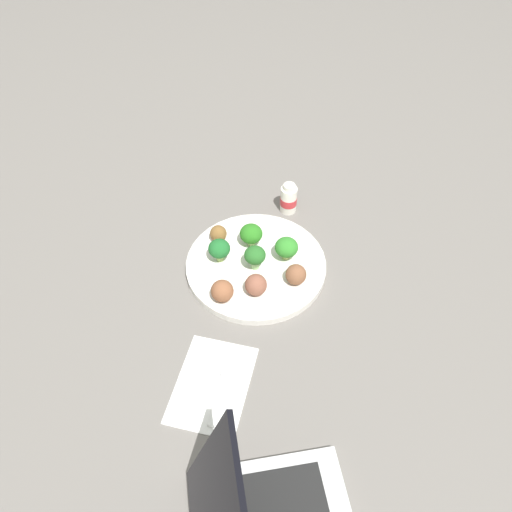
% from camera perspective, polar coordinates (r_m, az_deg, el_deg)
% --- Properties ---
extents(ground_plane, '(4.00, 4.00, 0.00)m').
position_cam_1_polar(ground_plane, '(1.03, 0.00, -1.33)').
color(ground_plane, slate).
extents(plate, '(0.28, 0.28, 0.02)m').
position_cam_1_polar(plate, '(1.02, 0.00, -1.04)').
color(plate, white).
rests_on(plate, ground_plane).
extents(broccoli_floret_mid_left, '(0.05, 0.05, 0.05)m').
position_cam_1_polar(broccoli_floret_mid_left, '(1.01, 3.42, 0.95)').
color(broccoli_floret_mid_left, '#ACC068').
rests_on(broccoli_floret_mid_left, plate).
extents(broccoli_floret_far_rim, '(0.04, 0.04, 0.05)m').
position_cam_1_polar(broccoli_floret_far_rim, '(1.00, -4.13, 0.79)').
color(broccoli_floret_far_rim, '#A1C166').
rests_on(broccoli_floret_far_rim, plate).
extents(broccoli_floret_near_rim, '(0.04, 0.04, 0.05)m').
position_cam_1_polar(broccoli_floret_near_rim, '(0.98, 0.10, -0.02)').
color(broccoli_floret_near_rim, '#95C17D').
rests_on(broccoli_floret_near_rim, plate).
extents(broccoli_floret_back_left, '(0.05, 0.05, 0.05)m').
position_cam_1_polar(broccoli_floret_back_left, '(1.03, -0.55, 2.47)').
color(broccoli_floret_back_left, '#9DBE71').
rests_on(broccoli_floret_back_left, plate).
extents(meatball_center, '(0.04, 0.04, 0.04)m').
position_cam_1_polar(meatball_center, '(0.97, 4.48, -2.07)').
color(meatball_center, brown).
rests_on(meatball_center, plate).
extents(meatball_front_left, '(0.03, 0.03, 0.03)m').
position_cam_1_polar(meatball_front_left, '(1.05, -4.23, 2.52)').
color(meatball_front_left, brown).
rests_on(meatball_front_left, plate).
extents(meatball_front_right, '(0.04, 0.04, 0.04)m').
position_cam_1_polar(meatball_front_right, '(0.95, -3.79, -3.92)').
color(meatball_front_right, brown).
rests_on(meatball_front_right, plate).
extents(meatball_mid_left, '(0.04, 0.04, 0.04)m').
position_cam_1_polar(meatball_mid_left, '(0.95, -0.01, -3.24)').
color(meatball_mid_left, brown).
rests_on(meatball_mid_left, plate).
extents(napkin, '(0.18, 0.13, 0.01)m').
position_cam_1_polar(napkin, '(0.89, -4.89, -14.08)').
color(napkin, white).
rests_on(napkin, ground_plane).
extents(fork, '(0.12, 0.02, 0.01)m').
position_cam_1_polar(fork, '(0.89, -5.93, -13.23)').
color(fork, silver).
rests_on(fork, napkin).
extents(knife, '(0.15, 0.02, 0.01)m').
position_cam_1_polar(knife, '(0.88, -3.63, -13.79)').
color(knife, white).
rests_on(knife, napkin).
extents(yogurt_bottle, '(0.04, 0.04, 0.07)m').
position_cam_1_polar(yogurt_bottle, '(1.13, 3.66, 6.37)').
color(yogurt_bottle, white).
rests_on(yogurt_bottle, ground_plane).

